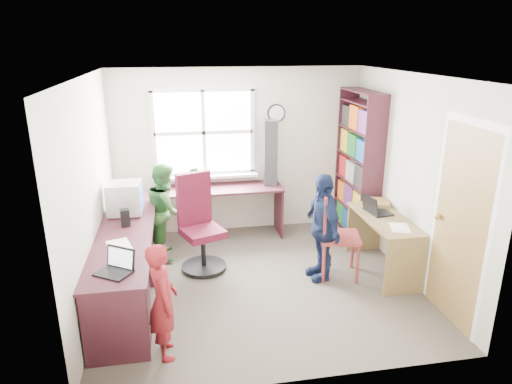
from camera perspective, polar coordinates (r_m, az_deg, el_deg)
room at (r=5.16m, az=0.42°, el=1.24°), size 3.64×3.44×2.44m
l_desk at (r=5.03m, az=-13.90°, el=-9.16°), size 2.38×2.95×0.75m
right_desk at (r=5.82m, az=15.91°, el=-4.85°), size 0.58×1.23×0.71m
bookshelf at (r=6.69m, az=12.64°, el=2.87°), size 0.30×1.02×2.10m
swivel_chair at (r=5.72m, az=-7.06°, el=-4.58°), size 0.73×0.73×1.21m
wooden_chair at (r=5.54m, az=9.64°, el=-4.87°), size 0.55×0.55×1.06m
crt_monitor at (r=5.67m, az=-16.08°, el=-0.76°), size 0.41×0.37×0.39m
laptop_left at (r=4.36m, az=-17.05°, el=-8.91°), size 0.39×0.38×0.21m
laptop_right at (r=5.84m, az=14.63°, el=-2.03°), size 0.33×0.38×0.23m
speaker_a at (r=5.34m, az=-16.05°, el=-3.08°), size 0.11×0.11×0.20m
speaker_b at (r=5.88m, az=-15.62°, el=-1.10°), size 0.10×0.10×0.19m
cd_tower at (r=6.52m, az=1.80°, el=4.89°), size 0.20×0.18×0.94m
game_box at (r=6.12m, az=14.81°, el=-1.34°), size 0.41×0.41×0.06m
paper_a at (r=4.90m, az=-16.76°, el=-6.35°), size 0.30×0.36×0.00m
paper_b at (r=5.48m, az=17.53°, el=-4.27°), size 0.28×0.34×0.00m
potted_plant at (r=6.49m, az=-7.90°, el=1.80°), size 0.21×0.19×0.31m
person_red at (r=4.22m, az=-11.56°, el=-13.22°), size 0.32×0.43×1.10m
person_green at (r=6.08m, az=-11.18°, el=-2.29°), size 0.48×0.62×1.26m
person_navy at (r=5.44m, az=8.26°, el=-4.35°), size 0.41×0.80×1.31m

